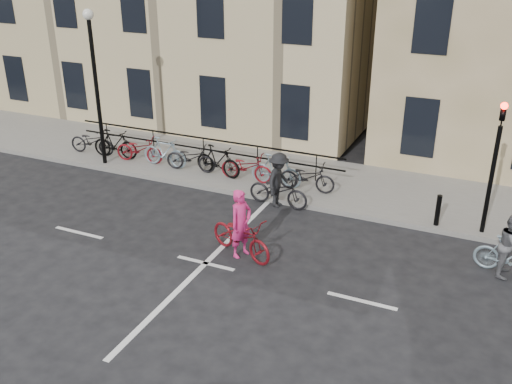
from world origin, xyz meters
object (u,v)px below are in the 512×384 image
at_px(traffic_light, 496,152).
at_px(cyclist_pink, 241,233).
at_px(cyclist_dark, 278,186).
at_px(lamp_post, 94,69).
at_px(cyclist_grey, 510,251).

distance_m(traffic_light, cyclist_pink, 6.87).
relative_size(traffic_light, cyclist_pink, 1.82).
distance_m(traffic_light, cyclist_dark, 6.10).
relative_size(cyclist_pink, cyclist_dark, 1.11).
bearing_deg(lamp_post, traffic_light, -0.27).
bearing_deg(lamp_post, cyclist_grey, -7.86).
bearing_deg(cyclist_grey, traffic_light, 29.42).
height_order(cyclist_grey, cyclist_dark, cyclist_dark).
xyz_separation_m(lamp_post, cyclist_dark, (6.88, -0.50, -2.82)).
relative_size(traffic_light, cyclist_dark, 2.01).
height_order(lamp_post, cyclist_grey, lamp_post).
xyz_separation_m(lamp_post, cyclist_pink, (7.13, -3.64, -2.86)).
xyz_separation_m(traffic_light, cyclist_dark, (-5.82, -0.44, -1.78)).
bearing_deg(lamp_post, cyclist_dark, -4.16).
relative_size(cyclist_pink, cyclist_grey, 1.28).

